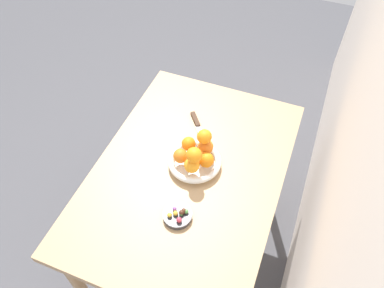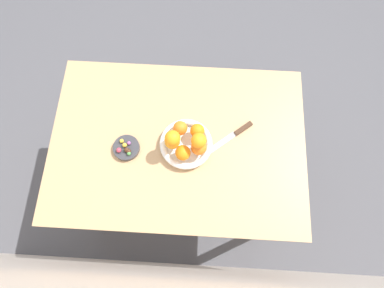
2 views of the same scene
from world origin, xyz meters
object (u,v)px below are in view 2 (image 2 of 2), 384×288
Objects in this scene: orange_2 at (183,153)px; orange_6 at (172,138)px; candy_dish at (127,148)px; orange_5 at (199,141)px; orange_1 at (172,142)px; candy_ball_1 at (122,141)px; dining_table at (178,149)px; candy_ball_0 at (126,150)px; candy_ball_3 at (129,153)px; orange_0 at (180,128)px; candy_ball_4 at (126,150)px; candy_ball_2 at (129,151)px; knife at (232,136)px; candy_ball_7 at (129,143)px; candy_ball_6 at (125,145)px; fruit_bowl at (186,144)px; candy_ball_5 at (119,150)px; orange_4 at (197,131)px; orange_3 at (199,147)px.

orange_6 reaches higher than orange_2.
candy_dish is 1.84× the size of orange_5.
candy_ball_1 is at bearing -1.07° from orange_1.
dining_table is 61.23× the size of candy_ball_1.
dining_table is 0.25m from candy_ball_0.
orange_6 reaches higher than candy_dish.
orange_0 is at bearing -152.38° from candy_ball_3.
candy_ball_2 is at bearing 151.43° from candy_ball_4.
orange_5 reaches higher than knife.
candy_ball_2 is at bearing 25.39° from orange_0.
candy_ball_2 is (0.23, -0.01, -0.04)m from orange_2.
dining_table is at bearing -173.13° from candy_ball_7.
orange_6 is 0.23m from candy_ball_6.
candy_ball_0 is (0.24, -0.01, -0.04)m from orange_2.
orange_6 is at bearing 18.24° from fruit_bowl.
candy_ball_1 is 0.47m from knife.
orange_5 reaches higher than candy_ball_5.
candy_ball_2 reaches higher than candy_ball_3.
orange_4 is 0.09m from orange_5.
candy_ball_4 reaches higher than candy_ball_7.
candy_ball_6 is 0.02m from candy_ball_7.
orange_1 reaches higher than candy_ball_6.
orange_6 is 0.29m from knife.
dining_table is 0.24m from orange_5.
orange_2 is 0.29× the size of knife.
candy_ball_5 reaches higher than candy_ball_0.
candy_ball_5 is (0.03, 0.02, 0.02)m from candy_dish.
orange_2 is 3.67× the size of candy_ball_3.
orange_4 reaches higher than candy_ball_1.
candy_ball_5 is 0.10× the size of knife.
candy_ball_3 and candy_ball_7 have the same top height.
orange_4 is at bearing -151.86° from orange_1.
candy_ball_2 and candy_ball_6 have the same top height.
candy_ball_3 reaches higher than dining_table.
dining_table is at bearing -160.53° from candy_ball_3.
orange_5 is 2.94× the size of candy_ball_5.
candy_ball_0 is at bearing -17.81° from candy_ball_2.
orange_5 is (-0.05, 0.02, 0.11)m from fruit_bowl.
candy_ball_3 is 1.06× the size of candy_ball_7.
orange_1 is 0.06m from orange_6.
orange_5 is at bearing -179.71° from candy_ball_6.
candy_ball_3 is (-0.02, 0.01, 0.00)m from candy_ball_0.
candy_ball_1 is 0.05m from candy_ball_4.
candy_ball_4 is at bearing 7.56° from orange_6.
orange_1 is at bearing -6.49° from orange_5.
knife is at bearing -170.63° from candy_ball_6.
orange_3 is 0.31m from candy_ball_6.
fruit_bowl is 0.24m from candy_ball_3.
candy_dish is 0.04m from candy_ball_1.
candy_ball_3 is 0.44m from knife.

